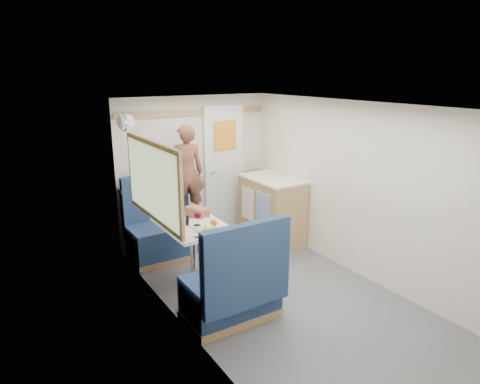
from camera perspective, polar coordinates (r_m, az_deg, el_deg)
floor at (r=4.53m, az=7.44°, el=-14.98°), size 4.50×4.50×0.00m
ceiling at (r=3.91m, az=8.50°, el=11.13°), size 4.50×4.50×0.00m
wall_back at (r=5.94m, az=-6.05°, el=3.02°), size 2.20×0.02×2.00m
wall_left at (r=3.54m, az=-5.98°, el=-5.95°), size 0.02×4.50×2.00m
wall_right at (r=4.86m, az=17.97°, el=-0.58°), size 0.02×4.50×2.00m
oak_trim_low at (r=5.96m, az=-5.92°, el=1.58°), size 2.15×0.02×0.08m
oak_trim_high at (r=5.80m, az=-6.18°, el=10.52°), size 2.15×0.02×0.08m
side_window at (r=4.35m, az=-11.66°, el=1.42°), size 0.04×1.30×0.72m
rear_door at (r=6.12m, az=-2.12°, el=3.22°), size 0.62×0.12×1.86m
dinette_table at (r=4.72m, az=-6.29°, el=-5.94°), size 0.62×0.92×0.72m
bench_far at (r=5.56m, az=-10.12°, el=-5.61°), size 0.90×0.59×1.05m
bench_near at (r=4.14m, az=-0.81°, el=-13.17°), size 0.90×0.59×1.05m
ledge at (r=5.61m, az=-11.40°, el=0.75°), size 0.90×0.14×0.04m
dome_light at (r=5.07m, az=-14.99°, el=8.98°), size 0.20×0.20×0.20m
galley_counter at (r=5.91m, az=4.27°, el=-2.37°), size 0.57×0.92×0.92m
person at (r=5.46m, az=-7.17°, el=2.59°), size 0.50×0.38×1.24m
duffel_bag at (r=5.61m, az=-10.53°, el=2.20°), size 0.48×0.25×0.23m
tray at (r=4.61m, az=-5.20°, el=-4.29°), size 0.30×0.37×0.02m
orange_fruit at (r=4.50m, az=-3.54°, el=-4.12°), size 0.07×0.07×0.07m
cheese_block at (r=4.44m, az=-4.16°, el=-4.72°), size 0.10×0.07×0.03m
wine_glass at (r=4.51m, az=-5.64°, el=-3.20°), size 0.08×0.08×0.17m
tumbler_left at (r=4.28m, az=-5.72°, el=-5.19°), size 0.08×0.08×0.12m
tumbler_mid at (r=4.95m, az=-8.96°, el=-2.48°), size 0.06×0.06×0.10m
beer_glass at (r=4.91m, az=-5.53°, el=-2.55°), size 0.06×0.06×0.09m
pepper_grinder at (r=4.60m, az=-7.04°, el=-3.79°), size 0.04×0.04×0.10m
bread_loaf at (r=4.85m, az=-5.74°, el=-2.68°), size 0.21×0.29×0.11m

